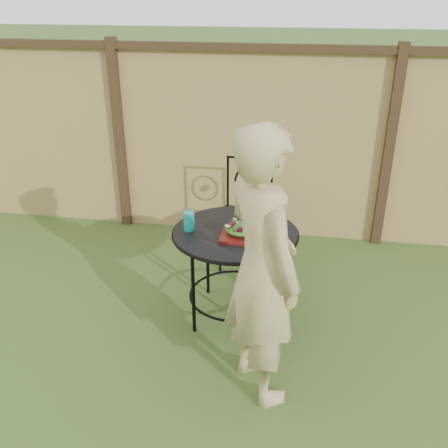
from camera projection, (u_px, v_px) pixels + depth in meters
name	position (u px, v px, depth m)	size (l,w,h in m)	color
ground	(205.00, 376.00, 3.29)	(60.00, 60.00, 0.00)	#244616
fence	(249.00, 143.00, 4.83)	(8.00, 0.12, 1.90)	tan
patio_table	(235.00, 248.00, 3.66)	(0.92, 0.92, 0.72)	black
patio_chair	(247.00, 210.00, 4.48)	(0.46, 0.46, 0.95)	black
diner	(262.00, 269.00, 2.86)	(0.63, 0.41, 1.72)	tan
salad_plate	(241.00, 235.00, 3.51)	(0.27, 0.27, 0.02)	#500B11
salad	(241.00, 229.00, 3.49)	(0.21, 0.21, 0.08)	#235614
fork	(242.00, 212.00, 3.43)	(0.01, 0.01, 0.18)	silver
drinking_glass	(189.00, 221.00, 3.59)	(0.08, 0.08, 0.14)	#0EA59F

